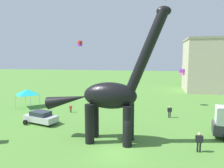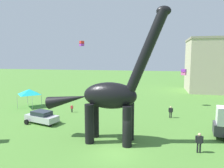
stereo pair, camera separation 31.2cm
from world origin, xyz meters
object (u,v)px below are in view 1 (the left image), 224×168
Objects in this scene: person_near_flyer at (170,111)px; parked_sedan_left at (41,117)px; dinosaur_sculpture at (109,95)px; person_photographer at (71,108)px; kite_mid_left at (80,43)px; kite_mid_right at (182,72)px; festival_canopy_tent at (27,92)px; person_strolling_adult at (199,140)px.

parked_sedan_left is at bearing 36.52° from person_near_flyer.
dinosaur_sculpture is 10.82m from parked_sedan_left.
dinosaur_sculpture is at bearing 72.76° from person_near_flyer.
person_photographer is (-8.01, 9.40, -3.81)m from dinosaur_sculpture.
kite_mid_left reaches higher than person_photographer.
parked_sedan_left is 4.53× the size of kite_mid_right.
parked_sedan_left is 4.32× the size of kite_mid_left.
kite_mid_left is (-3.18, 12.91, 10.35)m from person_photographer.
person_near_flyer is (6.23, 9.59, -3.55)m from dinosaur_sculpture.
dinosaur_sculpture is at bearing -34.42° from festival_canopy_tent.
kite_mid_right is at bearing -110.68° from person_strolling_adult.
person_photographer is 0.73× the size of person_near_flyer.
person_near_flyer reaches higher than person_photographer.
person_photographer is 1.10× the size of kite_mid_left.
person_photographer is 0.66× the size of person_strolling_adult.
kite_mid_left is (-1.69, 18.68, 10.25)m from parked_sedan_left.
person_strolling_adult is (8.04, -0.78, -3.46)m from dinosaur_sculpture.
kite_mid_right is (24.81, 6.42, 3.18)m from festival_canopy_tent.
dinosaur_sculpture reaches higher than parked_sedan_left.
dinosaur_sculpture is 19.78m from festival_canopy_tent.
kite_mid_left is at bearing 65.68° from festival_canopy_tent.
person_strolling_adult is 1.66× the size of kite_mid_left.
dinosaur_sculpture is 25.80m from kite_mid_left.
person_near_flyer is 1.59× the size of kite_mid_right.
person_near_flyer is at bearing -106.40° from kite_mid_right.
parked_sedan_left is at bearing 164.72° from dinosaur_sculpture.
person_strolling_adult is 1.10× the size of person_near_flyer.
dinosaur_sculpture is 7.18× the size of person_strolling_adult.
person_photographer is at bearing 16.51° from person_near_flyer.
person_near_flyer is at bearing 147.87° from person_photographer.
kite_mid_right is at bearing 14.50° from festival_canopy_tent.
person_photographer is 19.14m from kite_mid_right.
person_strolling_adult is at bearing 0.14° from dinosaur_sculpture.
person_photographer is 1.16× the size of kite_mid_right.
person_near_flyer is at bearing -3.93° from festival_canopy_tent.
festival_canopy_tent is (-8.23, 1.73, 1.85)m from person_photographer.
dinosaur_sculpture is 7.87× the size of person_near_flyer.
festival_canopy_tent reaches higher than parked_sedan_left.
person_strolling_adult is (17.53, -4.41, 0.25)m from parked_sedan_left.
person_strolling_adult is 27.08m from festival_canopy_tent.
kite_mid_right is 21.01m from kite_mid_left.
kite_mid_left is (-17.41, 12.72, 10.09)m from person_near_flyer.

